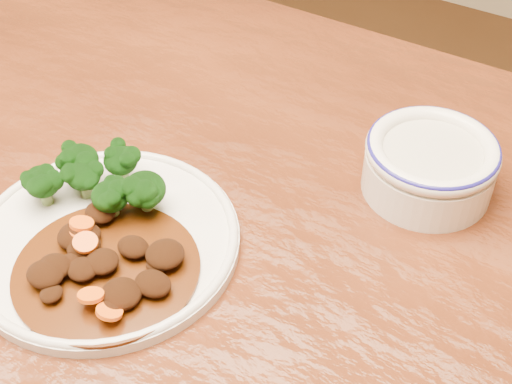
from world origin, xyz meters
The scene contains 5 objects.
dining_table centered at (0.00, 0.00, 0.67)m, with size 1.50×0.90×0.75m.
dinner_plate centered at (0.04, -0.02, 0.76)m, with size 0.24×0.24×0.02m.
broccoli_florets centered at (0.00, 0.02, 0.79)m, with size 0.13×0.09×0.04m.
mince_stew centered at (0.06, -0.05, 0.77)m, with size 0.16×0.16×0.03m.
dip_bowl centered at (0.25, 0.20, 0.78)m, with size 0.13×0.13×0.06m.
Camera 1 is at (0.38, -0.32, 1.22)m, focal length 50.00 mm.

